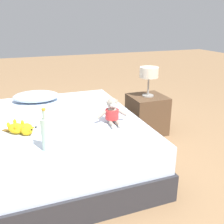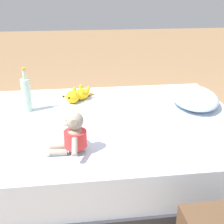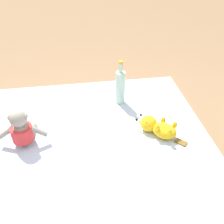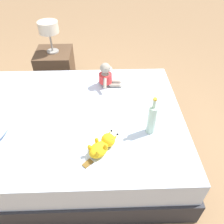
{
  "view_description": "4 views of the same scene",
  "coord_description": "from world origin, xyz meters",
  "px_view_note": "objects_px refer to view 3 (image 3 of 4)",
  "views": [
    {
      "loc": [
        -0.35,
        -2.27,
        1.36
      ],
      "look_at": [
        0.41,
        -0.25,
        0.57
      ],
      "focal_mm": 40.86,
      "sensor_mm": 36.0,
      "label": 1
    },
    {
      "loc": [
        1.83,
        -0.24,
        1.3
      ],
      "look_at": [
        0.0,
        0.0,
        0.52
      ],
      "focal_mm": 47.93,
      "sensor_mm": 36.0,
      "label": 2
    },
    {
      "loc": [
        0.06,
        0.89,
        1.53
      ],
      "look_at": [
        -0.12,
        -0.35,
        0.57
      ],
      "focal_mm": 41.09,
      "sensor_mm": 36.0,
      "label": 3
    },
    {
      "loc": [
        -1.37,
        -0.25,
        1.71
      ],
      "look_at": [
        -0.12,
        -0.29,
        0.59
      ],
      "focal_mm": 35.85,
      "sensor_mm": 36.0,
      "label": 4
    }
  ],
  "objects_px": {
    "plush_monkey": "(22,130)",
    "glass_bottle": "(120,87)",
    "bed": "(100,195)",
    "plush_yellow_creature": "(158,127)"
  },
  "relations": [
    {
      "from": "plush_monkey",
      "to": "glass_bottle",
      "type": "bearing_deg",
      "value": -152.78
    },
    {
      "from": "plush_monkey",
      "to": "glass_bottle",
      "type": "relative_size",
      "value": 0.9
    },
    {
      "from": "plush_yellow_creature",
      "to": "bed",
      "type": "bearing_deg",
      "value": 30.31
    },
    {
      "from": "plush_yellow_creature",
      "to": "glass_bottle",
      "type": "bearing_deg",
      "value": -65.26
    },
    {
      "from": "plush_yellow_creature",
      "to": "glass_bottle",
      "type": "relative_size",
      "value": 0.89
    },
    {
      "from": "bed",
      "to": "plush_yellow_creature",
      "type": "xyz_separation_m",
      "value": [
        -0.38,
        -0.22,
        0.29
      ]
    },
    {
      "from": "bed",
      "to": "plush_yellow_creature",
      "type": "height_order",
      "value": "plush_yellow_creature"
    },
    {
      "from": "plush_monkey",
      "to": "glass_bottle",
      "type": "xyz_separation_m",
      "value": [
        -0.62,
        -0.32,
        0.03
      ]
    },
    {
      "from": "bed",
      "to": "plush_monkey",
      "type": "xyz_separation_m",
      "value": [
        0.41,
        -0.26,
        0.33
      ]
    },
    {
      "from": "plush_monkey",
      "to": "glass_bottle",
      "type": "height_order",
      "value": "glass_bottle"
    }
  ]
}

